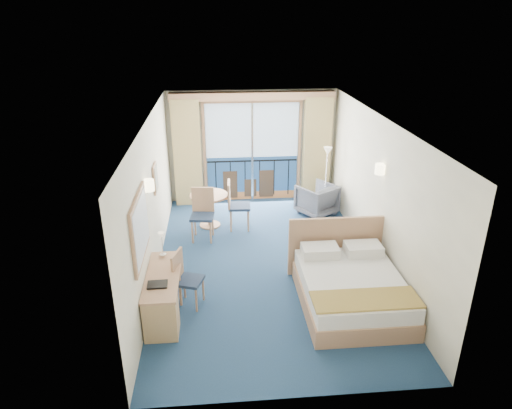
# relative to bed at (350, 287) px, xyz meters

# --- Properties ---
(floor) EXTENTS (6.50, 6.50, 0.00)m
(floor) POSITION_rel_bed_xyz_m (-1.19, 1.36, -0.30)
(floor) COLOR navy
(floor) RESTS_ON ground
(room_walls) EXTENTS (4.04, 6.54, 2.72)m
(room_walls) POSITION_rel_bed_xyz_m (-1.19, 1.36, 1.47)
(room_walls) COLOR white
(room_walls) RESTS_ON ground
(balcony_door) EXTENTS (2.36, 0.03, 2.52)m
(balcony_door) POSITION_rel_bed_xyz_m (-1.20, 4.58, 0.84)
(balcony_door) COLOR navy
(balcony_door) RESTS_ON room_walls
(curtain_left) EXTENTS (0.65, 0.22, 2.55)m
(curtain_left) POSITION_rel_bed_xyz_m (-2.74, 4.43, 0.97)
(curtain_left) COLOR tan
(curtain_left) RESTS_ON room_walls
(curtain_right) EXTENTS (0.65, 0.22, 2.55)m
(curtain_right) POSITION_rel_bed_xyz_m (0.36, 4.43, 0.97)
(curtain_right) COLOR tan
(curtain_right) RESTS_ON room_walls
(pelmet) EXTENTS (3.80, 0.25, 0.18)m
(pelmet) POSITION_rel_bed_xyz_m (-1.19, 4.46, 2.28)
(pelmet) COLOR tan
(pelmet) RESTS_ON room_walls
(mirror) EXTENTS (0.05, 1.25, 0.95)m
(mirror) POSITION_rel_bed_xyz_m (-3.17, -0.14, 1.25)
(mirror) COLOR tan
(mirror) RESTS_ON room_walls
(wall_print) EXTENTS (0.04, 0.42, 0.52)m
(wall_print) POSITION_rel_bed_xyz_m (-3.17, 1.81, 1.30)
(wall_print) COLOR tan
(wall_print) RESTS_ON room_walls
(sconce_left) EXTENTS (0.18, 0.18, 0.18)m
(sconce_left) POSITION_rel_bed_xyz_m (-3.13, 0.76, 1.55)
(sconce_left) COLOR #FFECB2
(sconce_left) RESTS_ON room_walls
(sconce_right) EXTENTS (0.18, 0.18, 0.18)m
(sconce_right) POSITION_rel_bed_xyz_m (0.75, 1.21, 1.55)
(sconce_right) COLOR #FFECB2
(sconce_right) RESTS_ON room_walls
(bed) EXTENTS (1.72, 2.04, 1.08)m
(bed) POSITION_rel_bed_xyz_m (0.00, 0.00, 0.00)
(bed) COLOR tan
(bed) RESTS_ON ground
(nightstand) EXTENTS (0.37, 0.35, 0.49)m
(nightstand) POSITION_rel_bed_xyz_m (0.60, 1.22, -0.06)
(nightstand) COLOR tan
(nightstand) RESTS_ON ground
(phone) EXTENTS (0.17, 0.14, 0.08)m
(phone) POSITION_rel_bed_xyz_m (0.63, 1.17, 0.22)
(phone) COLOR silver
(phone) RESTS_ON nightstand
(armchair) EXTENTS (1.07, 1.08, 0.72)m
(armchair) POSITION_rel_bed_xyz_m (0.21, 3.53, 0.06)
(armchair) COLOR #40444D
(armchair) RESTS_ON ground
(floor_lamp) EXTENTS (0.21, 0.21, 1.54)m
(floor_lamp) POSITION_rel_bed_xyz_m (0.45, 3.72, 0.87)
(floor_lamp) COLOR silver
(floor_lamp) RESTS_ON ground
(desk) EXTENTS (0.50, 1.47, 0.69)m
(desk) POSITION_rel_bed_xyz_m (-2.93, -0.40, 0.08)
(desk) COLOR tan
(desk) RESTS_ON ground
(desk_chair) EXTENTS (0.51, 0.51, 0.93)m
(desk_chair) POSITION_rel_bed_xyz_m (-2.63, 0.21, 0.22)
(desk_chair) COLOR #1F2E49
(desk_chair) RESTS_ON ground
(folder) EXTENTS (0.30, 0.23, 0.03)m
(folder) POSITION_rel_bed_xyz_m (-2.98, -0.29, 0.40)
(folder) COLOR black
(folder) RESTS_ON desk
(desk_lamp) EXTENTS (0.11, 0.11, 0.41)m
(desk_lamp) POSITION_rel_bed_xyz_m (-2.98, 0.57, 0.69)
(desk_lamp) COLOR silver
(desk_lamp) RESTS_ON desk
(round_table) EXTENTS (0.82, 0.82, 0.74)m
(round_table) POSITION_rel_bed_xyz_m (-2.25, 3.11, 0.26)
(round_table) COLOR tan
(round_table) RESTS_ON ground
(table_chair_a) EXTENTS (0.49, 0.48, 1.07)m
(table_chair_a) POSITION_rel_bed_xyz_m (-1.70, 2.94, 0.30)
(table_chair_a) COLOR #1F2E49
(table_chair_a) RESTS_ON ground
(table_chair_b) EXTENTS (0.51, 0.52, 1.07)m
(table_chair_b) POSITION_rel_bed_xyz_m (-2.38, 2.56, 0.30)
(table_chair_b) COLOR #1F2E49
(table_chair_b) RESTS_ON ground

